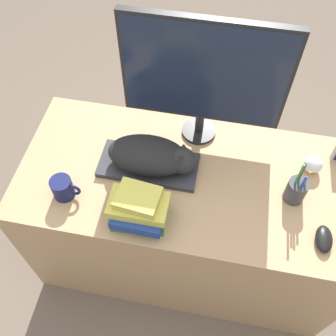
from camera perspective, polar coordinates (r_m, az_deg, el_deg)
The scene contains 10 objects.
ground_plane at distance 2.12m, azimuth 0.73°, elevation -19.85°, with size 12.00×12.00×0.00m, color #6B5B4C.
desk at distance 1.89m, azimuth 2.66°, elevation -7.56°, with size 1.39×0.65×0.74m.
keyboard at distance 1.59m, azimuth -2.83°, elevation 0.41°, with size 0.40×0.18×0.02m.
cat at distance 1.53m, azimuth -2.09°, elevation 1.77°, with size 0.35×0.18×0.13m.
monitor at distance 1.48m, azimuth 5.25°, elevation 13.21°, with size 0.62×0.14×0.56m.
computer_mouse at distance 1.52m, azimuth 21.69°, elevation -9.55°, with size 0.06×0.11×0.04m.
coffee_mug at distance 1.54m, azimuth -14.97°, elevation -2.84°, with size 0.11×0.08×0.09m.
pen_cup at distance 1.55m, azimuth 18.11°, elevation -3.05°, with size 0.08×0.08×0.22m.
baseball at distance 1.66m, azimuth 20.30°, elevation 0.49°, with size 0.07×0.07×0.07m.
book_stack at distance 1.42m, azimuth -4.26°, elevation -5.89°, with size 0.21×0.17×0.15m.
Camera 1 is at (0.08, -0.54, 2.05)m, focal length 42.00 mm.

